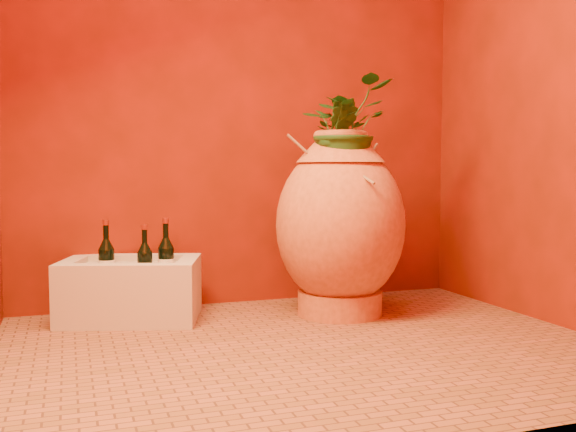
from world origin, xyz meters
name	(u,v)px	position (x,y,z in m)	size (l,w,h in m)	color
floor	(309,347)	(0.00, 0.00, 0.00)	(2.50, 2.50, 0.00)	brown
wall_back	(245,76)	(0.00, 1.00, 1.25)	(2.50, 0.02, 2.50)	#571805
wall_right	(561,59)	(1.25, 0.00, 1.25)	(0.02, 2.00, 2.50)	#571805
amphora	(340,224)	(0.37, 0.52, 0.46)	(0.70, 0.70, 0.93)	#D3743B
stone_basin	(131,291)	(-0.65, 0.75, 0.14)	(0.75, 0.62, 0.30)	#BDB29D
wine_bottle_a	(166,262)	(-0.48, 0.71, 0.29)	(0.08, 0.08, 0.33)	black
wine_bottle_b	(107,263)	(-0.76, 0.78, 0.28)	(0.08, 0.08, 0.33)	black
wine_bottle_c	(145,266)	(-0.59, 0.68, 0.28)	(0.08, 0.08, 0.31)	black
wall_tap	(329,171)	(0.46, 0.91, 0.73)	(0.08, 0.16, 0.18)	#B07428
plant_main	(345,129)	(0.38, 0.50, 0.94)	(0.45, 0.39, 0.50)	#1B481A
plant_side	(338,135)	(0.32, 0.45, 0.90)	(0.19, 0.16, 0.35)	#1B481A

